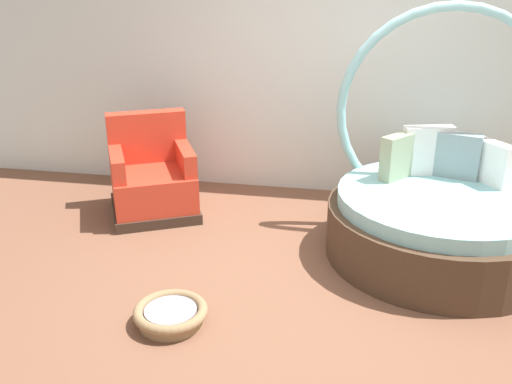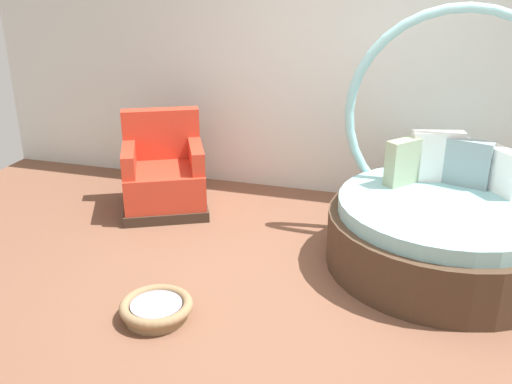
# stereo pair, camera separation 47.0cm
# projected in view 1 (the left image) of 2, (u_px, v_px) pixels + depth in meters

# --- Properties ---
(ground_plane) EXTENTS (8.00, 8.00, 0.02)m
(ground_plane) POSITION_uv_depth(u_px,v_px,m) (310.00, 289.00, 4.38)
(ground_plane) COLOR brown
(back_wall) EXTENTS (8.00, 0.12, 2.64)m
(back_wall) POSITION_uv_depth(u_px,v_px,m) (335.00, 66.00, 5.78)
(back_wall) COLOR silver
(back_wall) RESTS_ON ground_plane
(round_daybed) EXTENTS (1.85, 1.85, 2.02)m
(round_daybed) POSITION_uv_depth(u_px,v_px,m) (441.00, 209.00, 4.78)
(round_daybed) COLOR #473323
(round_daybed) RESTS_ON ground_plane
(red_armchair) EXTENTS (1.07, 1.07, 0.94)m
(red_armchair) POSITION_uv_depth(u_px,v_px,m) (152.00, 180.00, 5.59)
(red_armchair) COLOR #38281E
(red_armchair) RESTS_ON ground_plane
(pet_basket) EXTENTS (0.51, 0.51, 0.13)m
(pet_basket) POSITION_uv_depth(u_px,v_px,m) (171.00, 314.00, 3.93)
(pet_basket) COLOR #8E704C
(pet_basket) RESTS_ON ground_plane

